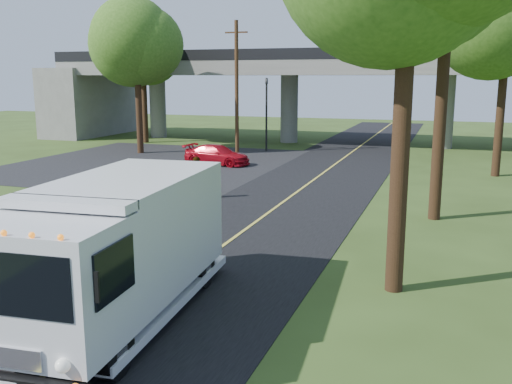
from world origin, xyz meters
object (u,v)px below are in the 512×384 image
at_px(utility_pole, 237,87).
at_px(step_van, 115,247).
at_px(pedestrian, 197,178).
at_px(red_sedan, 217,155).
at_px(traffic_signal, 266,106).
at_px(tree_left_lot, 137,37).
at_px(tree_left_far, 144,49).

xyz_separation_m(utility_pole, step_van, (7.41, -26.80, -2.91)).
height_order(utility_pole, pedestrian, utility_pole).
relative_size(utility_pole, step_van, 1.19).
height_order(red_sedan, pedestrian, pedestrian).
bearing_deg(traffic_signal, tree_left_lot, -151.89).
bearing_deg(utility_pole, step_van, -74.54).
relative_size(traffic_signal, step_van, 0.69).
height_order(tree_left_lot, step_van, tree_left_lot).
bearing_deg(step_van, tree_left_lot, 114.57).
relative_size(step_van, pedestrian, 4.01).
bearing_deg(red_sedan, pedestrian, -154.46).
height_order(step_van, red_sedan, step_van).
bearing_deg(tree_left_far, pedestrian, -54.89).
xyz_separation_m(tree_left_far, pedestrian, (12.99, -18.48, -6.51)).
xyz_separation_m(step_van, red_sedan, (-6.74, 21.63, -1.08)).
distance_m(utility_pole, step_van, 27.96).
height_order(traffic_signal, tree_left_far, tree_left_far).
xyz_separation_m(traffic_signal, tree_left_lot, (-7.79, -4.16, 4.70)).
xyz_separation_m(traffic_signal, utility_pole, (-1.50, -2.00, 1.40)).
bearing_deg(traffic_signal, step_van, -78.40).
bearing_deg(utility_pole, tree_left_lot, -161.03).
distance_m(tree_left_lot, step_van, 28.87).
height_order(utility_pole, step_van, utility_pole).
bearing_deg(step_van, tree_left_far, 114.09).
distance_m(step_van, pedestrian, 12.73).
distance_m(traffic_signal, tree_left_lot, 10.01).
bearing_deg(step_van, utility_pole, 100.95).
xyz_separation_m(tree_left_lot, step_van, (13.71, -24.64, -6.22)).
distance_m(traffic_signal, tree_left_far, 11.75).
height_order(utility_pole, red_sedan, utility_pole).
bearing_deg(red_sedan, step_van, -154.87).
relative_size(tree_left_lot, tree_left_far, 1.06).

